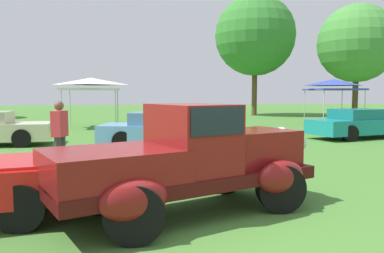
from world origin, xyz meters
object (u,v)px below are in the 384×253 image
(canopy_tent_left_field, at_px, (91,83))
(feature_pickup_truck, at_px, (188,159))
(show_car_skyblue, at_px, (164,130))
(show_car_teal, at_px, (361,124))
(spectator_between_cars, at_px, (60,134))
(canopy_tent_center_field, at_px, (334,84))

(canopy_tent_left_field, bearing_deg, feature_pickup_truck, -79.00)
(show_car_skyblue, bearing_deg, show_car_teal, 11.99)
(canopy_tent_left_field, bearing_deg, spectator_between_cars, -87.39)
(show_car_skyblue, bearing_deg, canopy_tent_left_field, 111.12)
(show_car_skyblue, height_order, spectator_between_cars, spectator_between_cars)
(show_car_teal, bearing_deg, canopy_tent_center_field, 70.34)
(feature_pickup_truck, bearing_deg, canopy_tent_center_field, 55.48)
(feature_pickup_truck, xyz_separation_m, spectator_between_cars, (-2.53, 3.52, 0.05))
(canopy_tent_left_field, height_order, canopy_tent_center_field, same)
(spectator_between_cars, bearing_deg, feature_pickup_truck, -54.31)
(spectator_between_cars, height_order, canopy_tent_left_field, canopy_tent_left_field)
(show_car_teal, relative_size, canopy_tent_center_field, 1.75)
(feature_pickup_truck, distance_m, show_car_teal, 12.55)
(canopy_tent_left_field, bearing_deg, show_car_skyblue, -68.88)
(spectator_between_cars, bearing_deg, canopy_tent_left_field, 92.61)
(canopy_tent_left_field, xyz_separation_m, canopy_tent_center_field, (14.09, 0.03, -0.00))
(show_car_skyblue, distance_m, show_car_teal, 8.54)
(canopy_tent_center_field, bearing_deg, canopy_tent_left_field, -179.86)
(canopy_tent_center_field, bearing_deg, show_car_skyblue, -141.51)
(feature_pickup_truck, relative_size, canopy_tent_left_field, 1.47)
(canopy_tent_center_field, bearing_deg, show_car_teal, -109.66)
(show_car_teal, bearing_deg, feature_pickup_truck, -133.02)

